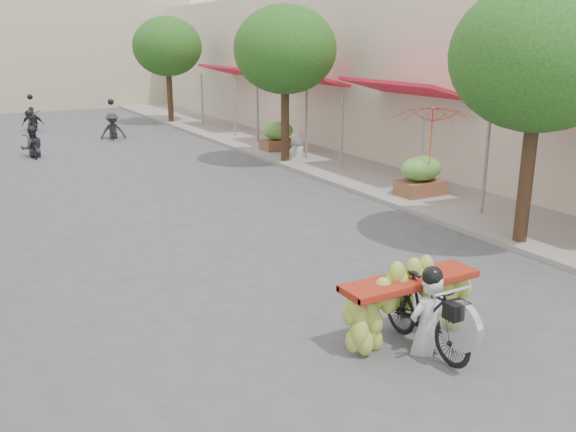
# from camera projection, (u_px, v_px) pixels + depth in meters

# --- Properties ---
(ground) EXTENTS (120.00, 120.00, 0.00)m
(ground) POSITION_uv_depth(u_px,v_px,m) (470.00, 426.00, 6.70)
(ground) COLOR #4C4C50
(ground) RESTS_ON ground
(sidewalk_right) EXTENTS (4.00, 60.00, 0.12)m
(sidewalk_right) POSITION_uv_depth(u_px,v_px,m) (310.00, 153.00, 22.55)
(sidewalk_right) COLOR gray
(sidewalk_right) RESTS_ON ground
(shophouse_row_right) EXTENTS (9.77, 40.00, 6.00)m
(shophouse_row_right) POSITION_uv_depth(u_px,v_px,m) (436.00, 70.00, 23.23)
(shophouse_row_right) COLOR beige
(shophouse_row_right) RESTS_ON ground
(far_building) EXTENTS (20.00, 6.00, 7.00)m
(far_building) POSITION_uv_depth(u_px,v_px,m) (21.00, 50.00, 37.61)
(far_building) COLOR #BBB094
(far_building) RESTS_ON ground
(street_tree_near) EXTENTS (3.40, 3.40, 5.25)m
(street_tree_near) POSITION_uv_depth(u_px,v_px,m) (540.00, 57.00, 11.54)
(street_tree_near) COLOR #3A2719
(street_tree_near) RESTS_ON ground
(street_tree_mid) EXTENTS (3.40, 3.40, 5.25)m
(street_tree_mid) POSITION_uv_depth(u_px,v_px,m) (285.00, 50.00, 19.93)
(street_tree_mid) COLOR #3A2719
(street_tree_mid) RESTS_ON ground
(street_tree_far) EXTENTS (3.40, 3.40, 5.25)m
(street_tree_far) POSITION_uv_depth(u_px,v_px,m) (167.00, 47.00, 29.99)
(street_tree_far) COLOR #3A2719
(street_tree_far) RESTS_ON ground
(produce_crate_mid) EXTENTS (1.20, 0.88, 1.16)m
(produce_crate_mid) POSITION_uv_depth(u_px,v_px,m) (421.00, 173.00, 16.12)
(produce_crate_mid) COLOR brown
(produce_crate_mid) RESTS_ON ground
(produce_crate_far) EXTENTS (1.20, 0.88, 1.16)m
(produce_crate_far) POSITION_uv_depth(u_px,v_px,m) (278.00, 134.00, 22.83)
(produce_crate_far) COLOR brown
(produce_crate_far) RESTS_ON ground
(banana_motorbike) EXTENTS (2.20, 1.87, 2.06)m
(banana_motorbike) POSITION_uv_depth(u_px,v_px,m) (420.00, 299.00, 8.30)
(banana_motorbike) COLOR black
(banana_motorbike) RESTS_ON ground
(market_umbrella) EXTENTS (2.78, 2.78, 1.92)m
(market_umbrella) POSITION_uv_depth(u_px,v_px,m) (435.00, 104.00, 15.24)
(market_umbrella) COLOR red
(market_umbrella) RESTS_ON ground
(pedestrian) EXTENTS (0.99, 0.86, 1.72)m
(pedestrian) POSITION_uv_depth(u_px,v_px,m) (298.00, 132.00, 21.35)
(pedestrian) COLOR silver
(pedestrian) RESTS_ON ground
(bg_motorbike_a) EXTENTS (0.81, 1.41, 1.95)m
(bg_motorbike_a) POSITION_uv_depth(u_px,v_px,m) (31.00, 136.00, 21.93)
(bg_motorbike_a) COLOR black
(bg_motorbike_a) RESTS_ON ground
(bg_motorbike_b) EXTENTS (1.16, 1.71, 1.95)m
(bg_motorbike_b) POSITION_uv_depth(u_px,v_px,m) (112.00, 119.00, 26.00)
(bg_motorbike_b) COLOR black
(bg_motorbike_b) RESTS_ON ground
(bg_motorbike_c) EXTENTS (1.09, 1.67, 1.95)m
(bg_motorbike_c) POSITION_uv_depth(u_px,v_px,m) (32.00, 114.00, 28.31)
(bg_motorbike_c) COLOR black
(bg_motorbike_c) RESTS_ON ground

